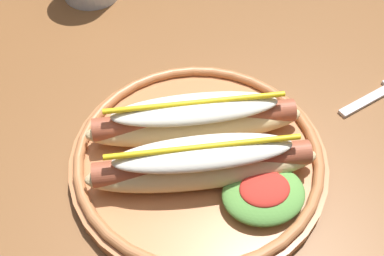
{
  "coord_description": "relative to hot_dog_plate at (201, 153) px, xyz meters",
  "views": [
    {
      "loc": [
        -0.07,
        -0.49,
        1.18
      ],
      "look_at": [
        0.01,
        -0.17,
        0.77
      ],
      "focal_mm": 43.34,
      "sensor_mm": 36.0,
      "label": 1
    }
  ],
  "objects": [
    {
      "name": "hot_dog_plate",
      "position": [
        0.0,
        0.0,
        0.0
      ],
      "size": [
        0.29,
        0.29,
        0.08
      ],
      "color": "#B77042",
      "rests_on": "dining_table"
    },
    {
      "name": "dining_table",
      "position": [
        -0.01,
        0.2,
        -0.11
      ],
      "size": [
        1.43,
        1.06,
        0.74
      ],
      "color": "brown",
      "rests_on": "ground_plane"
    },
    {
      "name": "fork",
      "position": [
        0.26,
        0.05,
        -0.02
      ],
      "size": [
        0.12,
        0.06,
        0.0
      ],
      "rotation": [
        0.0,
        0.0,
        0.32
      ],
      "color": "silver",
      "rests_on": "dining_table"
    }
  ]
}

